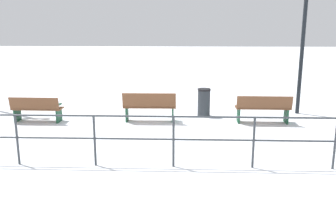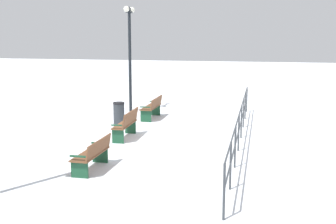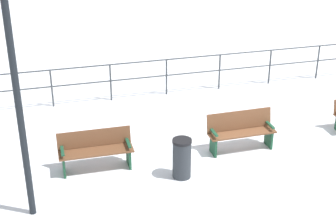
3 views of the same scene
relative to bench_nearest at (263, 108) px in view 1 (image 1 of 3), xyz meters
name	(u,v)px [view 1 (image 1 of 3)]	position (x,y,z in m)	size (l,w,h in m)	color
ground_plane	(150,122)	(0.00, 3.52, -0.48)	(80.00, 80.00, 0.00)	white
bench_nearest	(263,108)	(0.00, 0.00, 0.00)	(0.56, 1.68, 0.89)	brown
bench_second	(150,106)	(0.02, 3.52, 0.03)	(0.51, 1.66, 0.95)	brown
bench_third	(37,109)	(-0.16, 7.04, -0.05)	(0.57, 1.56, 0.82)	brown
lamppost_near	(304,24)	(1.38, -1.47, 2.54)	(0.25, 1.08, 4.62)	black
waterfront_railing	(134,133)	(-3.75, 3.52, 0.27)	(0.05, 11.94, 1.13)	#383D42
trash_bin	(204,102)	(0.86, 1.78, -0.02)	(0.43, 0.43, 0.93)	#2D3338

